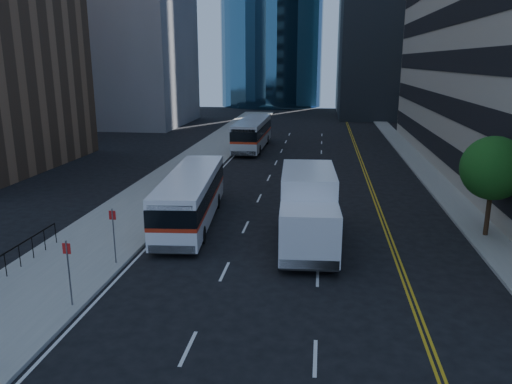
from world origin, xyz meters
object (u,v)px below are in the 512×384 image
(street_tree, at_px, (493,168))
(bus_rear, at_px, (252,133))
(box_truck, at_px, (308,209))
(bus_front, at_px, (191,196))

(street_tree, bearing_deg, bus_rear, 121.91)
(street_tree, height_order, box_truck, street_tree)
(street_tree, height_order, bus_front, street_tree)
(street_tree, distance_m, bus_front, 15.75)
(street_tree, xyz_separation_m, bus_rear, (-15.60, 25.05, -2.00))
(bus_front, xyz_separation_m, box_truck, (6.54, -2.76, 0.36))
(street_tree, xyz_separation_m, bus_front, (-15.60, 0.38, -2.10))
(street_tree, height_order, bus_rear, street_tree)
(street_tree, relative_size, bus_rear, 0.44)
(bus_front, bearing_deg, box_truck, -27.91)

